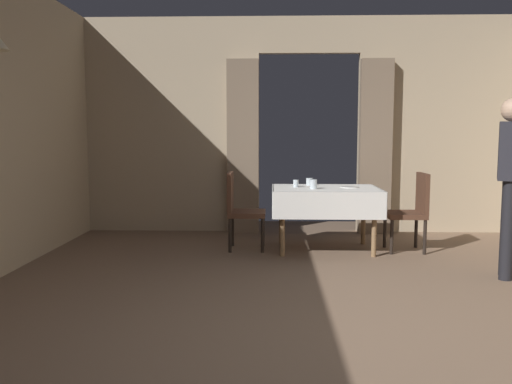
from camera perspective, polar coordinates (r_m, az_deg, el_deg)
The scene contains 10 objects.
ground at distance 3.70m, azimuth 9.91°, elevation -15.85°, with size 10.08×10.08×0.00m, color #7A604C.
wall_back at distance 7.59m, azimuth 5.64°, elevation 7.11°, with size 6.40×0.27×3.00m.
dining_table_mid at distance 6.40m, azimuth 7.43°, elevation -0.48°, with size 1.27×0.95×0.75m.
chair_mid_left at distance 6.40m, azimuth -1.71°, elevation -1.60°, with size 0.44×0.44×0.93m.
chair_mid_right at distance 6.56m, azimuth 16.34°, elevation -1.65°, with size 0.44×0.44×0.93m.
glass_mid_a at distance 6.66m, azimuth 5.73°, elevation 1.11°, with size 0.08×0.08×0.09m, color silver.
glass_mid_b at distance 6.42m, azimuth 4.28°, elevation 0.92°, with size 0.06×0.06×0.09m, color silver.
glass_mid_c at distance 6.23m, azimuth 6.15°, elevation 0.84°, with size 0.08×0.08×0.11m, color silver.
plate_mid_d at distance 6.44m, azimuth 9.98°, elevation 0.52°, with size 0.22×0.22×0.01m, color white.
person_waiter_by_doorway at distance 5.61m, azimuth 25.52°, elevation 1.92°, with size 0.34×0.42×1.72m.
Camera 1 is at (-0.51, -3.39, 1.38)m, focal length 37.42 mm.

